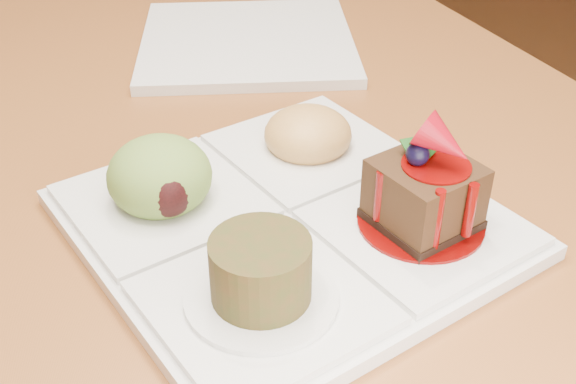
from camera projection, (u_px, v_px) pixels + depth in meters
name	position (u px, v px, depth m)	size (l,w,h in m)	color
dining_table	(72.00, 124.00, 0.83)	(1.00, 1.80, 0.75)	brown
sampler_plate	(282.00, 204.00, 0.54)	(0.34, 0.34, 0.11)	silver
second_plate	(247.00, 42.00, 0.84)	(0.24, 0.24, 0.01)	silver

